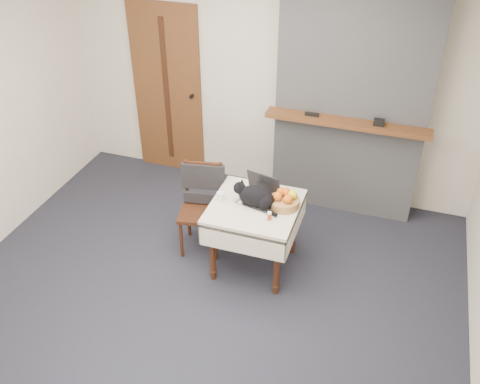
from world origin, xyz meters
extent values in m
plane|color=black|center=(0.00, 0.00, 0.00)|extent=(4.50, 4.50, 0.00)
cube|color=beige|center=(0.00, 2.00, 1.30)|extent=(4.50, 0.02, 2.60)
cube|color=brown|center=(-1.20, 1.98, 1.00)|extent=(0.82, 0.05, 2.00)
cube|color=#351F0E|center=(-1.20, 1.95, 1.00)|extent=(0.06, 0.01, 1.70)
cylinder|color=black|center=(-0.88, 1.93, 1.00)|extent=(0.04, 0.06, 0.04)
cube|color=gray|center=(0.90, 1.85, 1.30)|extent=(1.50, 0.30, 2.60)
cube|color=brown|center=(0.90, 1.61, 1.10)|extent=(1.62, 0.18, 0.05)
cube|color=black|center=(0.55, 1.61, 1.14)|extent=(0.14, 0.04, 0.03)
cube|color=black|center=(1.20, 1.61, 1.16)|extent=(0.10, 0.07, 0.06)
cylinder|color=#351F0E|center=(0.00, 0.24, 0.32)|extent=(0.06, 0.06, 0.64)
sphere|color=#351F0E|center=(0.00, 0.24, 0.08)|extent=(0.07, 0.07, 0.07)
cylinder|color=#351F0E|center=(0.60, 0.24, 0.32)|extent=(0.06, 0.06, 0.64)
sphere|color=#351F0E|center=(0.60, 0.24, 0.08)|extent=(0.07, 0.07, 0.07)
cylinder|color=#351F0E|center=(0.00, 0.84, 0.32)|extent=(0.06, 0.06, 0.64)
sphere|color=#351F0E|center=(0.00, 0.84, 0.08)|extent=(0.07, 0.07, 0.07)
cylinder|color=#351F0E|center=(0.60, 0.84, 0.32)|extent=(0.06, 0.06, 0.64)
sphere|color=#351F0E|center=(0.60, 0.84, 0.08)|extent=(0.07, 0.07, 0.07)
cube|color=beige|center=(0.30, 0.54, 0.67)|extent=(0.78, 0.78, 0.06)
cube|color=beige|center=(0.30, 0.16, 0.56)|extent=(0.78, 0.01, 0.22)
cube|color=beige|center=(0.30, 0.93, 0.56)|extent=(0.78, 0.01, 0.22)
cube|color=beige|center=(-0.09, 0.54, 0.56)|extent=(0.01, 0.78, 0.22)
cube|color=beige|center=(0.68, 0.54, 0.56)|extent=(0.01, 0.78, 0.22)
cube|color=#B7B7BC|center=(0.30, 0.57, 0.71)|extent=(0.37, 0.29, 0.02)
cube|color=black|center=(0.30, 0.57, 0.72)|extent=(0.30, 0.21, 0.00)
cube|color=black|center=(0.33, 0.71, 0.83)|extent=(0.33, 0.13, 0.22)
cube|color=#AED4FF|center=(0.33, 0.70, 0.83)|extent=(0.30, 0.11, 0.20)
ellipsoid|color=black|center=(0.30, 0.54, 0.80)|extent=(0.32, 0.20, 0.20)
ellipsoid|color=black|center=(0.39, 0.53, 0.78)|extent=(0.17, 0.19, 0.16)
sphere|color=black|center=(0.15, 0.55, 0.84)|extent=(0.12, 0.12, 0.11)
ellipsoid|color=white|center=(0.11, 0.56, 0.82)|extent=(0.05, 0.06, 0.05)
ellipsoid|color=white|center=(0.18, 0.55, 0.76)|extent=(0.05, 0.07, 0.08)
cone|color=black|center=(0.15, 0.52, 0.90)|extent=(0.04, 0.05, 0.05)
cone|color=black|center=(0.16, 0.59, 0.90)|extent=(0.04, 0.05, 0.05)
cylinder|color=black|center=(0.45, 0.46, 0.72)|extent=(0.17, 0.10, 0.03)
sphere|color=white|center=(0.17, 0.52, 0.72)|extent=(0.04, 0.04, 0.04)
sphere|color=white|center=(0.17, 0.59, 0.72)|extent=(0.04, 0.04, 0.04)
cylinder|color=white|center=(-0.02, 0.52, 0.74)|extent=(0.07, 0.07, 0.08)
cylinder|color=#A03613|center=(0.48, 0.38, 0.73)|extent=(0.03, 0.03, 0.06)
cylinder|color=white|center=(0.48, 0.38, 0.77)|extent=(0.04, 0.04, 0.01)
cylinder|color=#AD8F45|center=(0.55, 0.61, 0.74)|extent=(0.27, 0.27, 0.08)
sphere|color=orange|center=(0.49, 0.58, 0.81)|extent=(0.08, 0.08, 0.08)
sphere|color=orange|center=(0.59, 0.57, 0.81)|extent=(0.08, 0.08, 0.08)
sphere|color=orange|center=(0.55, 0.66, 0.81)|extent=(0.08, 0.08, 0.08)
sphere|color=yellow|center=(0.61, 0.64, 0.81)|extent=(0.08, 0.08, 0.08)
sphere|color=orange|center=(0.50, 0.65, 0.81)|extent=(0.08, 0.08, 0.08)
cube|color=black|center=(0.50, 0.61, 0.70)|extent=(0.12, 0.09, 0.01)
cube|color=#351F0E|center=(-0.27, 0.64, 0.42)|extent=(0.46, 0.46, 0.04)
cylinder|color=#351F0E|center=(-0.41, 0.44, 0.21)|extent=(0.03, 0.03, 0.42)
cylinder|color=#351F0E|center=(-0.07, 0.50, 0.21)|extent=(0.03, 0.03, 0.42)
cylinder|color=#351F0E|center=(-0.47, 0.77, 0.21)|extent=(0.03, 0.03, 0.42)
cylinder|color=#351F0E|center=(-0.14, 0.83, 0.21)|extent=(0.03, 0.03, 0.42)
cylinder|color=#351F0E|center=(-0.47, 0.77, 0.66)|extent=(0.03, 0.03, 0.47)
cylinder|color=#351F0E|center=(-0.14, 0.83, 0.66)|extent=(0.03, 0.03, 0.47)
cube|color=#351F0E|center=(-0.30, 0.80, 0.75)|extent=(0.34, 0.09, 0.26)
cube|color=black|center=(-0.30, 0.79, 0.73)|extent=(0.42, 0.13, 0.26)
camera|label=1|loc=(1.40, -3.18, 3.45)|focal=40.00mm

